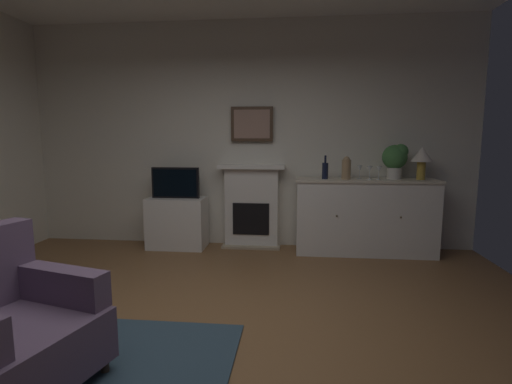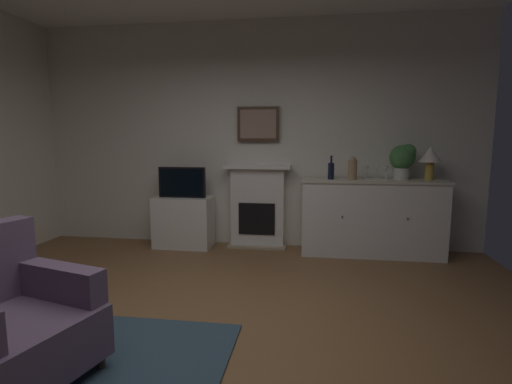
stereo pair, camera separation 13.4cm
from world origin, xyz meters
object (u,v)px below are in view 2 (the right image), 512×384
object	(u,v)px
fireplace_unit	(258,206)
wine_bottle	(331,171)
sideboard_cabinet	(371,217)
tv_set	(182,182)
wine_glass_left	(366,169)
wine_glass_right	(386,170)
vase_decorative	(352,168)
table_lamp	(430,157)
tv_cabinet	(184,222)
framed_picture	(258,124)
armchair	(3,323)
potted_plant_small	(403,158)
wine_glass_center	(376,170)

from	to	relation	value
fireplace_unit	wine_bottle	xyz separation A→B (m)	(0.94, -0.22, 0.50)
sideboard_cabinet	tv_set	bearing A→B (deg)	-179.81
wine_bottle	wine_glass_left	distance (m)	0.43
sideboard_cabinet	wine_glass_right	size ratio (longest dim) A/B	10.46
vase_decorative	table_lamp	bearing A→B (deg)	3.18
fireplace_unit	tv_set	xyz separation A→B (m)	(-0.98, -0.19, 0.32)
tv_cabinet	wine_glass_right	bearing A→B (deg)	-1.52
framed_picture	wine_glass_right	xyz separation A→B (m)	(1.58, -0.28, -0.56)
wine_glass_right	vase_decorative	distance (m)	0.39
wine_glass_left	tv_set	bearing A→B (deg)	-179.56
tv_set	table_lamp	bearing A→B (deg)	0.15
sideboard_cabinet	tv_cabinet	size ratio (longest dim) A/B	2.30
vase_decorative	tv_set	distance (m)	2.18
armchair	potted_plant_small	bearing A→B (deg)	46.31
wine_glass_right	vase_decorative	size ratio (longest dim) A/B	0.59
framed_picture	vase_decorative	world-z (taller)	framed_picture
framed_picture	table_lamp	world-z (taller)	framed_picture
wine_bottle	potted_plant_small	bearing A→B (deg)	5.55
fireplace_unit	wine_glass_center	xyz separation A→B (m)	(1.47, -0.23, 0.52)
tv_set	armchair	xyz separation A→B (m)	(-0.08, -2.93, -0.49)
fireplace_unit	armchair	xyz separation A→B (m)	(-1.05, -3.12, -0.17)
fireplace_unit	sideboard_cabinet	size ratio (longest dim) A/B	0.64
wine_bottle	vase_decorative	xyz separation A→B (m)	(0.25, -0.01, 0.03)
sideboard_cabinet	table_lamp	bearing A→B (deg)	0.00
table_lamp	tv_set	size ratio (longest dim) A/B	0.65
fireplace_unit	armchair	distance (m)	3.29
sideboard_cabinet	potted_plant_small	size ratio (longest dim) A/B	4.01
vase_decorative	armchair	xyz separation A→B (m)	(-2.25, -2.89, -0.70)
fireplace_unit	framed_picture	bearing A→B (deg)	90.00
wine_bottle	armchair	world-z (taller)	wine_bottle
wine_glass_right	potted_plant_small	world-z (taller)	potted_plant_small
vase_decorative	tv_cabinet	size ratio (longest dim) A/B	0.38
tv_set	potted_plant_small	xyz separation A→B (m)	(2.77, 0.05, 0.33)
table_lamp	armchair	bearing A→B (deg)	-136.95
wine_glass_center	armchair	world-z (taller)	wine_glass_center
framed_picture	wine_glass_right	bearing A→B (deg)	-9.86
fireplace_unit	tv_cabinet	world-z (taller)	fireplace_unit
wine_glass_center	tv_set	bearing A→B (deg)	178.93
tv_set	wine_glass_right	bearing A→B (deg)	-1.00
wine_glass_center	vase_decorative	world-z (taller)	vase_decorative
vase_decorative	armchair	world-z (taller)	vase_decorative
wine_glass_left	potted_plant_small	bearing A→B (deg)	4.72
potted_plant_small	fireplace_unit	bearing A→B (deg)	175.80
wine_glass_right	armchair	xyz separation A→B (m)	(-2.64, -2.89, -0.68)
sideboard_cabinet	wine_glass_center	size ratio (longest dim) A/B	10.46
table_lamp	wine_glass_left	distance (m)	0.75
wine_bottle	potted_plant_small	size ratio (longest dim) A/B	0.67
armchair	framed_picture	bearing A→B (deg)	71.55
wine_glass_right	potted_plant_small	xyz separation A→B (m)	(0.21, 0.10, 0.13)
tv_cabinet	potted_plant_small	distance (m)	2.90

